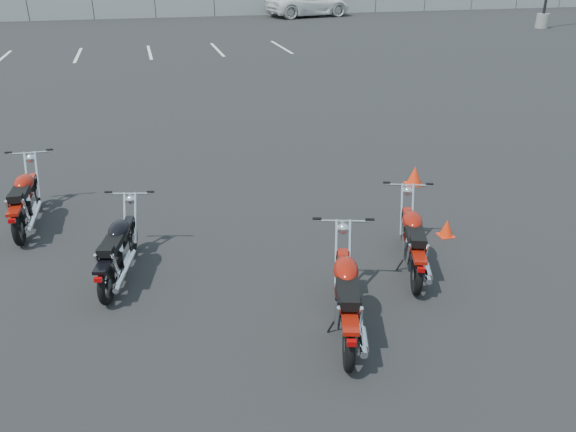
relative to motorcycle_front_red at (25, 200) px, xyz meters
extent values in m
plane|color=black|center=(3.51, -2.65, -0.44)|extent=(120.00, 120.00, 0.00)
torus|color=black|center=(0.01, 0.68, -0.16)|extent=(0.12, 0.56, 0.55)
cylinder|color=silver|center=(0.01, 0.68, -0.16)|extent=(0.10, 0.15, 0.15)
torus|color=black|center=(-0.03, -0.66, -0.16)|extent=(0.12, 0.56, 0.55)
cylinder|color=silver|center=(-0.03, -0.66, -0.16)|extent=(0.10, 0.15, 0.15)
cube|color=black|center=(-0.01, 0.01, -0.12)|extent=(0.12, 0.97, 0.06)
cube|color=silver|center=(-0.01, -0.04, -0.07)|extent=(0.27, 0.36, 0.28)
cylinder|color=silver|center=(-0.01, -0.04, 0.10)|extent=(0.19, 0.24, 0.24)
ellipsoid|color=maroon|center=(0.00, 0.17, 0.23)|extent=(0.30, 0.54, 0.24)
cube|color=black|center=(-0.02, -0.27, 0.21)|extent=(0.25, 0.51, 0.09)
cube|color=black|center=(-0.02, -0.50, 0.25)|extent=(0.21, 0.17, 0.11)
cube|color=maroon|center=(-0.03, -0.68, 0.13)|extent=(0.18, 0.39, 0.05)
cube|color=maroon|center=(0.01, 0.68, 0.13)|extent=(0.13, 0.32, 0.04)
cylinder|color=silver|center=(0.09, -0.53, 0.07)|extent=(0.05, 0.17, 0.36)
cylinder|color=silver|center=(-0.13, -0.52, 0.07)|extent=(0.05, 0.17, 0.36)
cylinder|color=silver|center=(0.13, -0.27, -0.18)|extent=(0.11, 1.02, 0.12)
cylinder|color=silver|center=(0.12, -0.57, -0.16)|extent=(0.12, 0.33, 0.12)
cylinder|color=silver|center=(0.09, 0.78, 0.14)|extent=(0.05, 0.37, 0.73)
cylinder|color=silver|center=(-0.07, 0.79, 0.14)|extent=(0.05, 0.37, 0.73)
sphere|color=silver|center=(0.01, 0.93, 0.38)|extent=(0.15, 0.15, 0.15)
cylinder|color=silver|center=(0.02, 0.95, 0.47)|extent=(0.65, 0.04, 0.03)
cylinder|color=black|center=(0.34, 0.93, 0.51)|extent=(0.11, 0.04, 0.03)
cylinder|color=black|center=(-0.31, 0.94, 0.51)|extent=(0.11, 0.04, 0.03)
cylinder|color=black|center=(-0.14, -0.08, -0.30)|extent=(0.15, 0.03, 0.28)
cube|color=#990505|center=(-0.03, -0.92, 0.07)|extent=(0.09, 0.06, 0.06)
torus|color=black|center=(1.56, -1.39, -0.18)|extent=(0.22, 0.52, 0.51)
cylinder|color=silver|center=(1.56, -1.39, -0.18)|extent=(0.12, 0.15, 0.14)
torus|color=black|center=(1.26, -2.59, -0.18)|extent=(0.22, 0.52, 0.51)
cylinder|color=silver|center=(1.26, -2.59, -0.18)|extent=(0.12, 0.15, 0.14)
cube|color=black|center=(1.41, -1.99, -0.15)|extent=(0.30, 0.89, 0.05)
cube|color=silver|center=(1.40, -2.03, -0.09)|extent=(0.31, 0.37, 0.26)
cylinder|color=silver|center=(1.40, -2.03, 0.06)|extent=(0.22, 0.25, 0.23)
ellipsoid|color=black|center=(1.45, -1.84, 0.18)|extent=(0.37, 0.54, 0.22)
cube|color=black|center=(1.35, -2.24, 0.16)|extent=(0.33, 0.51, 0.09)
cube|color=black|center=(1.30, -2.44, 0.20)|extent=(0.22, 0.19, 0.10)
cube|color=black|center=(1.26, -2.60, 0.09)|extent=(0.24, 0.39, 0.04)
cube|color=black|center=(1.56, -1.39, 0.09)|extent=(0.18, 0.31, 0.03)
cylinder|color=silver|center=(1.39, -2.49, 0.03)|extent=(0.08, 0.16, 0.34)
cylinder|color=silver|center=(1.20, -2.44, 0.03)|extent=(0.08, 0.16, 0.34)
cylinder|color=silver|center=(1.48, -2.27, -0.20)|extent=(0.30, 0.93, 0.11)
cylinder|color=silver|center=(1.42, -2.53, -0.18)|extent=(0.17, 0.32, 0.11)
cylinder|color=silver|center=(1.66, -1.30, 0.09)|extent=(0.12, 0.34, 0.67)
cylinder|color=silver|center=(1.51, -1.27, 0.09)|extent=(0.12, 0.34, 0.67)
sphere|color=silver|center=(1.62, -1.15, 0.32)|extent=(0.17, 0.17, 0.14)
cylinder|color=silver|center=(1.63, -1.14, 0.40)|extent=(0.59, 0.17, 0.03)
cylinder|color=black|center=(1.91, -1.23, 0.44)|extent=(0.11, 0.05, 0.03)
cylinder|color=black|center=(1.33, -1.08, 0.44)|extent=(0.11, 0.05, 0.03)
cylinder|color=black|center=(1.28, -2.04, -0.31)|extent=(0.14, 0.05, 0.26)
cube|color=#990505|center=(1.21, -2.82, 0.03)|extent=(0.10, 0.07, 0.05)
torus|color=black|center=(4.11, -3.19, -0.16)|extent=(0.26, 0.57, 0.56)
cylinder|color=silver|center=(4.11, -3.19, -0.16)|extent=(0.13, 0.17, 0.15)
torus|color=black|center=(3.72, -4.49, -0.16)|extent=(0.26, 0.57, 0.56)
cylinder|color=silver|center=(3.72, -4.49, -0.16)|extent=(0.13, 0.17, 0.15)
cube|color=black|center=(3.92, -3.84, -0.12)|extent=(0.38, 0.97, 0.06)
cube|color=silver|center=(3.90, -3.88, -0.06)|extent=(0.35, 0.42, 0.28)
cylinder|color=silver|center=(3.90, -3.88, 0.11)|extent=(0.25, 0.28, 0.25)
ellipsoid|color=maroon|center=(3.96, -3.68, 0.24)|extent=(0.43, 0.60, 0.24)
cube|color=black|center=(3.83, -4.11, 0.22)|extent=(0.38, 0.56, 0.09)
cube|color=black|center=(3.77, -4.33, 0.26)|extent=(0.25, 0.22, 0.11)
cube|color=maroon|center=(3.71, -4.51, 0.14)|extent=(0.28, 0.42, 0.05)
cube|color=maroon|center=(4.11, -3.19, 0.14)|extent=(0.21, 0.34, 0.04)
cylinder|color=silver|center=(3.87, -4.39, 0.08)|extent=(0.09, 0.18, 0.37)
cylinder|color=silver|center=(3.65, -4.32, 0.08)|extent=(0.09, 0.18, 0.37)
cylinder|color=silver|center=(3.98, -4.15, -0.17)|extent=(0.38, 1.01, 0.12)
cylinder|color=silver|center=(3.89, -4.44, -0.16)|extent=(0.20, 0.35, 0.12)
cylinder|color=silver|center=(4.23, -3.11, 0.14)|extent=(0.15, 0.37, 0.74)
cylinder|color=silver|center=(4.07, -3.06, 0.14)|extent=(0.15, 0.37, 0.74)
sphere|color=silver|center=(4.19, -2.94, 0.39)|extent=(0.19, 0.19, 0.15)
cylinder|color=silver|center=(4.20, -2.92, 0.48)|extent=(0.63, 0.22, 0.03)
cylinder|color=black|center=(4.50, -3.04, 0.52)|extent=(0.12, 0.06, 0.03)
cylinder|color=black|center=(3.88, -2.84, 0.52)|extent=(0.12, 0.06, 0.03)
cylinder|color=black|center=(3.76, -3.89, -0.30)|extent=(0.15, 0.06, 0.28)
cube|color=#990505|center=(3.64, -4.74, 0.08)|extent=(0.11, 0.08, 0.06)
torus|color=black|center=(5.48, -2.16, -0.17)|extent=(0.27, 0.53, 0.53)
cylinder|color=silver|center=(5.48, -2.16, -0.17)|extent=(0.13, 0.16, 0.14)
torus|color=black|center=(5.04, -3.37, -0.17)|extent=(0.27, 0.53, 0.53)
cylinder|color=silver|center=(5.04, -3.37, -0.17)|extent=(0.13, 0.16, 0.14)
cube|color=black|center=(5.26, -2.77, -0.14)|extent=(0.40, 0.90, 0.05)
cube|color=silver|center=(5.25, -2.81, -0.08)|extent=(0.35, 0.40, 0.27)
cylinder|color=silver|center=(5.25, -2.81, 0.08)|extent=(0.24, 0.27, 0.23)
ellipsoid|color=maroon|center=(5.31, -2.62, 0.20)|extent=(0.43, 0.57, 0.23)
cube|color=black|center=(5.17, -3.02, 0.18)|extent=(0.38, 0.54, 0.09)
cube|color=black|center=(5.10, -3.22, 0.22)|extent=(0.24, 0.22, 0.11)
cube|color=maroon|center=(5.04, -3.39, 0.11)|extent=(0.27, 0.40, 0.04)
cube|color=maroon|center=(5.48, -2.16, 0.11)|extent=(0.21, 0.32, 0.04)
cylinder|color=silver|center=(5.19, -3.28, 0.05)|extent=(0.10, 0.17, 0.35)
cylinder|color=silver|center=(4.99, -3.21, 0.05)|extent=(0.10, 0.17, 0.35)
cylinder|color=silver|center=(5.30, -3.06, -0.19)|extent=(0.40, 0.94, 0.11)
cylinder|color=silver|center=(5.21, -3.33, -0.17)|extent=(0.21, 0.33, 0.12)
cylinder|color=silver|center=(5.59, -2.09, 0.11)|extent=(0.16, 0.35, 0.70)
cylinder|color=silver|center=(5.44, -2.04, 0.11)|extent=(0.16, 0.35, 0.70)
sphere|color=silver|center=(5.56, -1.93, 0.34)|extent=(0.18, 0.18, 0.14)
cylinder|color=silver|center=(5.56, -1.91, 0.43)|extent=(0.59, 0.23, 0.03)
cylinder|color=black|center=(5.85, -2.03, 0.47)|extent=(0.11, 0.07, 0.03)
cylinder|color=black|center=(5.27, -1.82, 0.47)|extent=(0.11, 0.07, 0.03)
cylinder|color=black|center=(5.11, -2.81, -0.30)|extent=(0.14, 0.07, 0.27)
cube|color=#990505|center=(4.96, -3.60, 0.05)|extent=(0.10, 0.08, 0.05)
cone|color=red|center=(6.72, 0.05, -0.25)|extent=(0.27, 0.27, 0.34)
cube|color=red|center=(6.72, 0.05, -0.43)|extent=(0.30, 0.30, 0.01)
cone|color=red|center=(6.23, -2.02, -0.30)|extent=(0.21, 0.21, 0.26)
cube|color=red|center=(6.23, -2.02, -0.43)|extent=(0.22, 0.22, 0.01)
cylinder|color=gray|center=(25.00, 20.59, -0.04)|extent=(0.70, 0.70, 0.80)
cube|color=gray|center=(3.51, 32.35, 0.46)|extent=(80.00, 0.04, 1.80)
cylinder|color=black|center=(-4.49, 32.35, 0.46)|extent=(0.06, 0.06, 1.80)
cylinder|color=black|center=(-0.49, 32.35, 0.46)|extent=(0.06, 0.06, 1.80)
cylinder|color=black|center=(3.51, 32.35, 0.46)|extent=(0.06, 0.06, 1.80)
cylinder|color=black|center=(7.51, 32.35, 0.46)|extent=(0.06, 0.06, 1.80)
cylinder|color=black|center=(11.51, 32.35, 0.46)|extent=(0.06, 0.06, 1.80)
cylinder|color=black|center=(15.51, 32.35, 0.46)|extent=(0.06, 0.06, 1.80)
cube|color=silver|center=(-3.49, 17.35, -0.43)|extent=(0.12, 4.00, 0.01)
cube|color=silver|center=(-0.49, 17.35, -0.43)|extent=(0.12, 4.00, 0.01)
cube|color=silver|center=(2.51, 17.35, -0.43)|extent=(0.12, 4.00, 0.01)
cube|color=silver|center=(5.51, 17.35, -0.43)|extent=(0.12, 4.00, 0.01)
cube|color=silver|center=(8.51, 17.35, -0.43)|extent=(0.12, 4.00, 0.01)
camera|label=1|loc=(1.92, -8.83, 3.49)|focal=35.00mm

